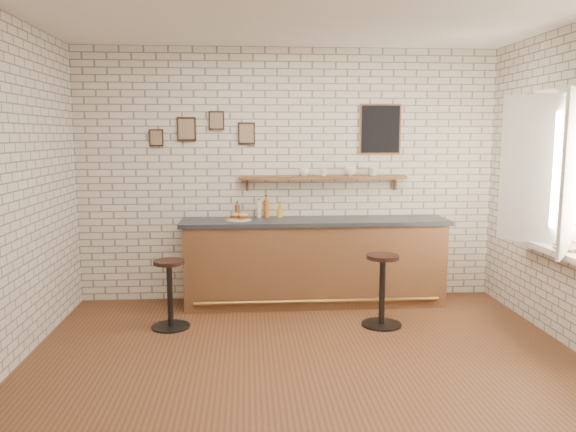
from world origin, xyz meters
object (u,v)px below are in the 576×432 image
object	(u,v)px
bitters_bottle_amber	(266,208)
bar_stool_right	(382,288)
condiment_bottle_yellow	(280,211)
bar_counter	(315,262)
shelf_cup_a	(304,172)
book_upper	(561,247)
bitters_bottle_white	(259,210)
shelf_cup_d	(374,171)
ciabatta_sandwich	(239,216)
shelf_cup_b	(324,172)
sandwich_plate	(239,220)
bar_stool_left	(170,292)
shelf_cup_c	(350,171)
bitters_bottle_brown	(237,211)
book_lower	(562,249)

from	to	relation	value
bitters_bottle_amber	bar_stool_right	distance (m)	1.71
condiment_bottle_yellow	bar_counter	bearing A→B (deg)	-25.41
condiment_bottle_yellow	shelf_cup_a	world-z (taller)	shelf_cup_a
book_upper	bitters_bottle_white	bearing A→B (deg)	164.07
bar_counter	shelf_cup_d	world-z (taller)	shelf_cup_d
ciabatta_sandwich	shelf_cup_a	xyz separation A→B (m)	(0.77, 0.21, 0.49)
shelf_cup_a	shelf_cup_b	distance (m)	0.23
shelf_cup_d	book_upper	world-z (taller)	shelf_cup_d
sandwich_plate	shelf_cup_d	xyz separation A→B (m)	(1.61, 0.21, 0.53)
bar_stool_right	bitters_bottle_amber	bearing A→B (deg)	138.92
bar_counter	bitters_bottle_amber	bearing A→B (deg)	161.35
bar_counter	book_upper	world-z (taller)	bar_counter
ciabatta_sandwich	book_upper	bearing A→B (deg)	-27.18
condiment_bottle_yellow	bar_stool_left	bearing A→B (deg)	-142.38
bitters_bottle_white	shelf_cup_a	distance (m)	0.70
shelf_cup_a	bar_stool_right	bearing A→B (deg)	-55.57
shelf_cup_a	book_upper	bearing A→B (deg)	-38.62
shelf_cup_b	bar_stool_left	bearing A→B (deg)	145.37
sandwich_plate	shelf_cup_c	world-z (taller)	shelf_cup_c
shelf_cup_a	condiment_bottle_yellow	bearing A→B (deg)	-177.94
bar_counter	ciabatta_sandwich	bearing A→B (deg)	-179.10
shelf_cup_c	shelf_cup_d	distance (m)	0.28
condiment_bottle_yellow	shelf_cup_d	distance (m)	1.22
shelf_cup_b	shelf_cup_c	xyz separation A→B (m)	(0.32, 0.00, 0.01)
bar_stool_left	bar_stool_right	bearing A→B (deg)	-2.58
sandwich_plate	bar_stool_left	bearing A→B (deg)	-134.56
sandwich_plate	bitters_bottle_brown	bearing A→B (deg)	94.76
shelf_cup_c	book_upper	world-z (taller)	shelf_cup_c
sandwich_plate	bitters_bottle_amber	xyz separation A→B (m)	(0.32, 0.20, 0.10)
condiment_bottle_yellow	shelf_cup_d	xyz separation A→B (m)	(1.13, 0.01, 0.46)
book_lower	bar_stool_left	bearing A→B (deg)	149.29
bar_counter	bar_stool_right	xyz separation A→B (m)	(0.61, -0.83, -0.10)
bitters_bottle_amber	shelf_cup_c	world-z (taller)	shelf_cup_c
ciabatta_sandwich	shelf_cup_b	size ratio (longest dim) A/B	2.40
ciabatta_sandwich	bitters_bottle_amber	world-z (taller)	bitters_bottle_amber
sandwich_plate	shelf_cup_c	size ratio (longest dim) A/B	2.04
bar_stool_left	book_lower	world-z (taller)	book_lower
sandwich_plate	book_upper	world-z (taller)	sandwich_plate
bitters_bottle_white	book_lower	world-z (taller)	bitters_bottle_white
bar_stool_right	shelf_cup_b	size ratio (longest dim) A/B	8.24
book_lower	ciabatta_sandwich	bearing A→B (deg)	134.47
bitters_bottle_amber	book_lower	xyz separation A→B (m)	(2.66, -1.75, -0.18)
bitters_bottle_white	book_lower	size ratio (longest dim) A/B	0.92
shelf_cup_d	shelf_cup_b	bearing A→B (deg)	174.09
sandwich_plate	bar_counter	bearing A→B (deg)	0.89
shelf_cup_a	shelf_cup_d	xyz separation A→B (m)	(0.83, 0.00, 0.01)
bar_counter	bitters_bottle_brown	world-z (taller)	bitters_bottle_brown
shelf_cup_a	sandwich_plate	bearing A→B (deg)	-164.91
shelf_cup_a	book_upper	distance (m)	2.87
shelf_cup_a	shelf_cup_b	bearing A→B (deg)	-0.31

